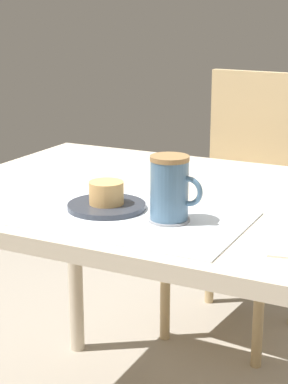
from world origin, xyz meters
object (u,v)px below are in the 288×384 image
object	(u,v)px
pastry_plate	(107,206)
pastry	(106,193)
wooden_chair	(245,196)
dining_table	(177,226)
coffee_mug	(170,188)

from	to	relation	value
pastry_plate	pastry	xyz separation A→B (m)	(0.00, 0.00, 0.03)
wooden_chair	pastry_plate	world-z (taller)	wooden_chair
pastry_plate	pastry	bearing A→B (deg)	0.00
dining_table	pastry	world-z (taller)	pastry
dining_table	coffee_mug	world-z (taller)	coffee_mug
wooden_chair	coffee_mug	size ratio (longest dim) A/B	7.03
pastry	dining_table	bearing A→B (deg)	63.92
dining_table	pastry_plate	bearing A→B (deg)	-116.08
dining_table	wooden_chair	distance (m)	0.81
wooden_chair	pastry	size ratio (longest dim) A/B	12.30
wooden_chair	pastry	bearing A→B (deg)	95.34
pastry	pastry_plate	bearing A→B (deg)	0.00
pastry_plate	coffee_mug	bearing A→B (deg)	-5.01
pastry_plate	coffee_mug	distance (m)	0.17
wooden_chair	pastry_plate	distance (m)	1.00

